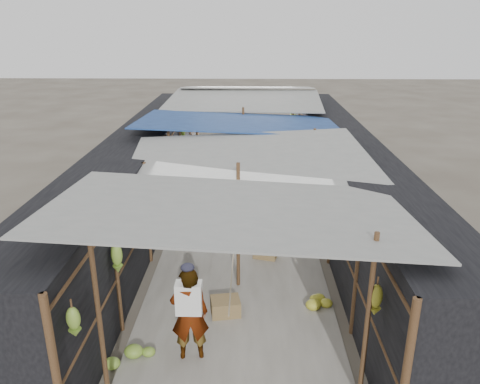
# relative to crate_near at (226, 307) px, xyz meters

# --- Properties ---
(aisle_slab) EXTENTS (3.60, 16.00, 0.02)m
(aisle_slab) POSITION_rel_crate_near_xyz_m (0.21, 4.51, -0.15)
(aisle_slab) COLOR #9E998E
(aisle_slab) RESTS_ON ground
(stall_left) EXTENTS (1.40, 15.00, 2.30)m
(stall_left) POSITION_rel_crate_near_xyz_m (-2.49, 4.51, 0.99)
(stall_left) COLOR black
(stall_left) RESTS_ON ground
(stall_right) EXTENTS (1.40, 15.00, 2.30)m
(stall_right) POSITION_rel_crate_near_xyz_m (2.91, 4.51, 0.99)
(stall_right) COLOR black
(stall_right) RESTS_ON ground
(crate_near) EXTENTS (0.59, 0.50, 0.31)m
(crate_near) POSITION_rel_crate_near_xyz_m (0.00, 0.00, 0.00)
(crate_near) COLOR olive
(crate_near) RESTS_ON ground
(crate_mid) EXTENTS (0.60, 0.53, 0.31)m
(crate_mid) POSITION_rel_crate_near_xyz_m (0.80, 2.24, -0.00)
(crate_mid) COLOR olive
(crate_mid) RESTS_ON ground
(crate_back) EXTENTS (0.51, 0.44, 0.29)m
(crate_back) POSITION_rel_crate_near_xyz_m (0.09, 8.69, -0.01)
(crate_back) COLOR olive
(crate_back) RESTS_ON ground
(black_basin) EXTENTS (0.61, 0.61, 0.18)m
(black_basin) POSITION_rel_crate_near_xyz_m (1.91, 4.36, -0.07)
(black_basin) COLOR black
(black_basin) RESTS_ON ground
(vendor_elderly) EXTENTS (0.63, 0.46, 1.61)m
(vendor_elderly) POSITION_rel_crate_near_xyz_m (-0.49, -1.17, 0.65)
(vendor_elderly) COLOR white
(vendor_elderly) RESTS_ON ground
(shopper_blue) EXTENTS (0.85, 0.77, 1.44)m
(shopper_blue) POSITION_rel_crate_near_xyz_m (-0.67, 3.72, 0.56)
(shopper_blue) COLOR #2136A5
(shopper_blue) RESTS_ON ground
(vendor_seated) EXTENTS (0.49, 0.57, 0.77)m
(vendor_seated) POSITION_rel_crate_near_xyz_m (1.89, 4.18, 0.23)
(vendor_seated) COLOR #514D46
(vendor_seated) RESTS_ON ground
(market_canopy) EXTENTS (5.62, 15.20, 2.77)m
(market_canopy) POSITION_rel_crate_near_xyz_m (0.23, 4.84, 2.25)
(market_canopy) COLOR brown
(market_canopy) RESTS_ON ground
(hanging_bananas) EXTENTS (3.96, 14.26, 0.78)m
(hanging_bananas) POSITION_rel_crate_near_xyz_m (0.17, 4.34, 1.51)
(hanging_bananas) COLOR olive
(hanging_bananas) RESTS_ON ground
(floor_bananas) EXTENTS (4.04, 10.50, 0.32)m
(floor_bananas) POSITION_rel_crate_near_xyz_m (0.20, 4.41, -0.01)
(floor_bananas) COLOR olive
(floor_bananas) RESTS_ON ground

